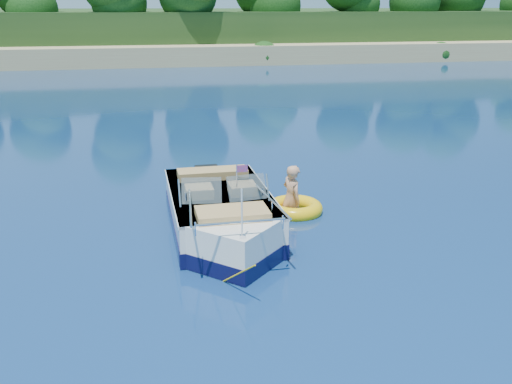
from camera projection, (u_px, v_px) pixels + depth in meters
ground at (224, 241)px, 11.56m from camera, size 160.00×160.00×0.00m
shoreline at (149, 35)px, 70.63m from camera, size 170.00×59.00×6.00m
motorboat at (222, 218)px, 11.77m from camera, size 2.09×5.73×1.91m
tow_tube at (294, 208)px, 13.14m from camera, size 1.74×1.74×0.35m
boy at (290, 212)px, 13.16m from camera, size 0.68×0.97×1.75m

